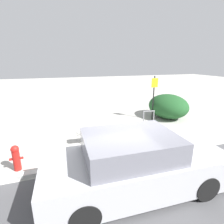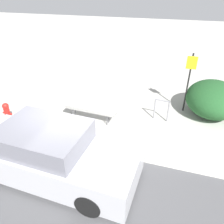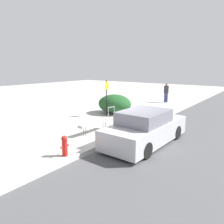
# 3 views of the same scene
# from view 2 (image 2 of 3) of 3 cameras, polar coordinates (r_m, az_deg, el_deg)

# --- Properties ---
(ground_plane) EXTENTS (60.00, 60.00, 0.00)m
(ground_plane) POSITION_cam_2_polar(r_m,az_deg,el_deg) (7.00, -8.20, -8.57)
(ground_plane) COLOR #ADAAA3
(curb) EXTENTS (60.00, 0.20, 0.13)m
(curb) POSITION_cam_2_polar(r_m,az_deg,el_deg) (6.96, -8.24, -8.15)
(curb) COLOR #B7B7B2
(curb) RESTS_ON ground_plane
(bench) EXTENTS (1.97, 0.42, 0.53)m
(bench) POSITION_cam_2_polar(r_m,az_deg,el_deg) (7.92, -5.70, 0.67)
(bench) COLOR #515156
(bench) RESTS_ON ground_plane
(bike_rack) EXTENTS (0.55, 0.13, 0.83)m
(bike_rack) POSITION_cam_2_polar(r_m,az_deg,el_deg) (8.10, 12.82, 1.04)
(bike_rack) COLOR gray
(bike_rack) RESTS_ON ground_plane
(sign_post) EXTENTS (0.36, 0.08, 2.30)m
(sign_post) POSITION_cam_2_polar(r_m,az_deg,el_deg) (8.61, 19.45, 8.36)
(sign_post) COLOR black
(sign_post) RESTS_ON ground_plane
(fire_hydrant) EXTENTS (0.36, 0.22, 0.77)m
(fire_hydrant) POSITION_cam_2_polar(r_m,az_deg,el_deg) (8.68, -25.72, -0.02)
(fire_hydrant) COLOR red
(fire_hydrant) RESTS_ON ground_plane
(shrub_hedge) EXTENTS (2.00, 2.35, 1.29)m
(shrub_hedge) POSITION_cam_2_polar(r_m,az_deg,el_deg) (9.06, 24.93, 3.14)
(shrub_hedge) COLOR #1E4C23
(shrub_hedge) RESTS_ON ground_plane
(parked_car_near) EXTENTS (4.42, 1.88, 1.43)m
(parked_car_near) POSITION_cam_2_polar(r_m,az_deg,el_deg) (5.84, -15.60, -10.50)
(parked_car_near) COLOR black
(parked_car_near) RESTS_ON ground_plane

